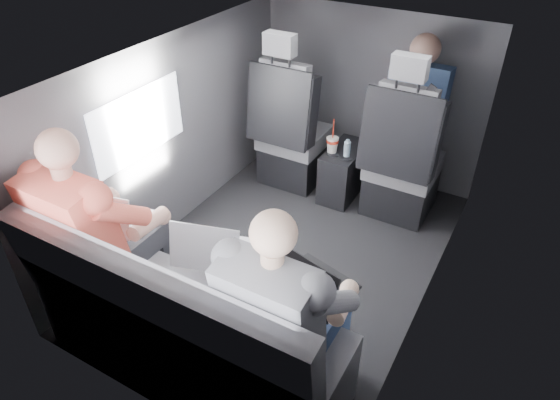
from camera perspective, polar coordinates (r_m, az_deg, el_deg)
The scene contains 20 objects.
floor at distance 3.40m, azimuth 1.07°, elevation -6.41°, with size 2.60×2.60×0.00m, color black.
ceiling at distance 2.72m, azimuth 1.39°, elevation 15.61°, with size 2.60×2.60×0.00m, color #B2B2AD.
panel_left at distance 3.47m, azimuth -12.06°, elevation 7.10°, with size 0.02×2.60×1.35m, color #56565B.
panel_right at distance 2.77m, azimuth 17.81°, elevation -1.61°, with size 0.02×2.60×1.35m, color #56565B.
panel_front at distance 4.07m, azimuth 10.19°, elevation 11.58°, with size 1.80×0.02×1.35m, color #56565B.
panel_back at distance 2.20m, azimuth -15.65°, elevation -12.27°, with size 1.80×0.02×1.35m, color #56565B.
side_window at distance 3.16m, azimuth -15.75°, elevation 8.35°, with size 0.02×0.75×0.42m, color white.
seatbelt at distance 3.35m, azimuth 13.70°, elevation 8.28°, with size 0.05×0.01×0.65m, color black.
front_seat_left at distance 3.97m, azimuth 1.27°, elevation 7.11°, with size 0.52×0.58×1.26m.
front_seat_right at distance 3.68m, azimuth 13.69°, elevation 3.71°, with size 0.52×0.58×1.26m.
center_console at distance 3.93m, azimuth 7.29°, elevation 3.21°, with size 0.24×0.48×0.41m.
rear_bench at distance 2.57m, azimuth -10.69°, elevation -14.66°, with size 1.60×0.57×0.92m.
soda_cup at distance 3.74m, azimuth 6.00°, elevation 6.32°, with size 0.09×0.09×0.28m.
water_bottle at distance 3.70m, azimuth 7.68°, elevation 5.78°, with size 0.05×0.05×0.14m.
laptop_white at distance 2.82m, azimuth -18.03°, elevation -1.95°, with size 0.36×0.36×0.24m.
laptop_silver at distance 2.49m, azimuth -7.22°, elevation -5.66°, with size 0.40×0.40×0.24m.
laptop_black at distance 2.31m, azimuth 3.82°, elevation -9.35°, with size 0.38×0.38×0.24m.
passenger_rear_left at distance 2.73m, azimuth -19.93°, elevation -3.36°, with size 0.53×0.65×1.27m.
passenger_rear_right at distance 2.18m, azimuth 0.75°, elevation -12.82°, with size 0.50×0.62×1.22m.
passenger_front_right at distance 3.76m, azimuth 15.24°, elevation 10.21°, with size 0.41×0.41×0.85m.
Camera 1 is at (1.21, -2.26, 2.24)m, focal length 32.00 mm.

